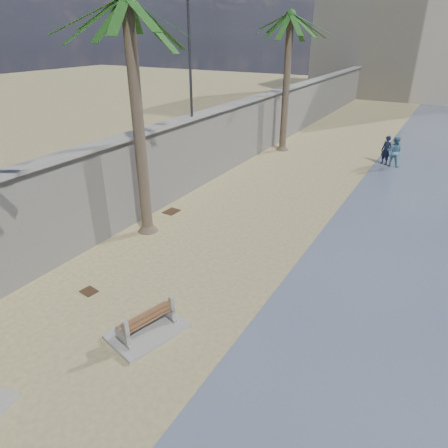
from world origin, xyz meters
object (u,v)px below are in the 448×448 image
at_px(bench_far, 146,322).
at_px(person_a, 387,148).
at_px(palm_mid, 127,3).
at_px(palm_back, 291,17).
at_px(person_b, 394,150).

distance_m(bench_far, person_a, 18.92).
distance_m(bench_far, palm_mid, 9.80).
xyz_separation_m(palm_back, person_b, (7.03, -0.15, -6.98)).
xyz_separation_m(palm_mid, palm_back, (0.04, 13.99, -0.06)).
xyz_separation_m(bench_far, palm_mid, (-3.87, 4.72, 7.67)).
distance_m(palm_mid, person_a, 17.00).
height_order(bench_far, palm_mid, palm_mid).
bearing_deg(bench_far, person_a, 81.68).
xyz_separation_m(bench_far, person_b, (3.20, 18.56, 0.63)).
height_order(palm_mid, person_a, palm_mid).
relative_size(palm_back, person_b, 4.57).
distance_m(palm_back, person_a, 9.58).
bearing_deg(palm_back, palm_mid, -90.16).
height_order(palm_mid, palm_back, palm_mid).
bearing_deg(person_a, person_b, 10.80).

